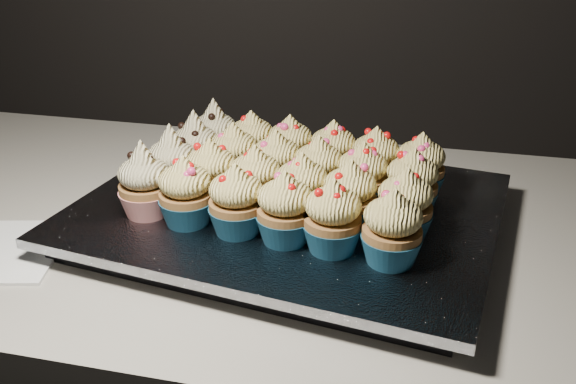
# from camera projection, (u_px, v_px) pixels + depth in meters

# --- Properties ---
(worktop) EXTENTS (2.44, 0.64, 0.04)m
(worktop) POSITION_uv_depth(u_px,v_px,m) (397.00, 244.00, 0.81)
(worktop) COLOR beige
(worktop) RESTS_ON cabinet
(baking_tray) EXTENTS (0.51, 0.41, 0.02)m
(baking_tray) POSITION_uv_depth(u_px,v_px,m) (288.00, 220.00, 0.80)
(baking_tray) COLOR black
(baking_tray) RESTS_ON worktop
(foil_lining) EXTENTS (0.55, 0.46, 0.01)m
(foil_lining) POSITION_uv_depth(u_px,v_px,m) (288.00, 208.00, 0.79)
(foil_lining) COLOR silver
(foil_lining) RESTS_ON baking_tray
(cupcake_0) EXTENTS (0.06, 0.06, 0.10)m
(cupcake_0) POSITION_uv_depth(u_px,v_px,m) (145.00, 183.00, 0.75)
(cupcake_0) COLOR red
(cupcake_0) RESTS_ON foil_lining
(cupcake_1) EXTENTS (0.06, 0.06, 0.08)m
(cupcake_1) POSITION_uv_depth(u_px,v_px,m) (186.00, 193.00, 0.73)
(cupcake_1) COLOR #195577
(cupcake_1) RESTS_ON foil_lining
(cupcake_2) EXTENTS (0.06, 0.06, 0.08)m
(cupcake_2) POSITION_uv_depth(u_px,v_px,m) (236.00, 202.00, 0.71)
(cupcake_2) COLOR #195577
(cupcake_2) RESTS_ON foil_lining
(cupcake_3) EXTENTS (0.06, 0.06, 0.08)m
(cupcake_3) POSITION_uv_depth(u_px,v_px,m) (285.00, 210.00, 0.69)
(cupcake_3) COLOR #195577
(cupcake_3) RESTS_ON foil_lining
(cupcake_4) EXTENTS (0.06, 0.06, 0.08)m
(cupcake_4) POSITION_uv_depth(u_px,v_px,m) (333.00, 218.00, 0.67)
(cupcake_4) COLOR #195577
(cupcake_4) RESTS_ON foil_lining
(cupcake_5) EXTENTS (0.06, 0.06, 0.08)m
(cupcake_5) POSITION_uv_depth(u_px,v_px,m) (392.00, 230.00, 0.65)
(cupcake_5) COLOR #195577
(cupcake_5) RESTS_ON foil_lining
(cupcake_6) EXTENTS (0.06, 0.06, 0.10)m
(cupcake_6) POSITION_uv_depth(u_px,v_px,m) (172.00, 165.00, 0.80)
(cupcake_6) COLOR red
(cupcake_6) RESTS_ON foil_lining
(cupcake_7) EXTENTS (0.06, 0.06, 0.08)m
(cupcake_7) POSITION_uv_depth(u_px,v_px,m) (211.00, 174.00, 0.78)
(cupcake_7) COLOR #195577
(cupcake_7) RESTS_ON foil_lining
(cupcake_8) EXTENTS (0.06, 0.06, 0.08)m
(cupcake_8) POSITION_uv_depth(u_px,v_px,m) (255.00, 181.00, 0.76)
(cupcake_8) COLOR #195577
(cupcake_8) RESTS_ON foil_lining
(cupcake_9) EXTENTS (0.06, 0.06, 0.08)m
(cupcake_9) POSITION_uv_depth(u_px,v_px,m) (302.00, 189.00, 0.74)
(cupcake_9) COLOR #195577
(cupcake_9) RESTS_ON foil_lining
(cupcake_10) EXTENTS (0.06, 0.06, 0.08)m
(cupcake_10) POSITION_uv_depth(u_px,v_px,m) (350.00, 197.00, 0.72)
(cupcake_10) COLOR #195577
(cupcake_10) RESTS_ON foil_lining
(cupcake_11) EXTENTS (0.06, 0.06, 0.08)m
(cupcake_11) POSITION_uv_depth(u_px,v_px,m) (405.00, 206.00, 0.70)
(cupcake_11) COLOR #195577
(cupcake_11) RESTS_ON foil_lining
(cupcake_12) EXTENTS (0.06, 0.06, 0.10)m
(cupcake_12) POSITION_uv_depth(u_px,v_px,m) (196.00, 149.00, 0.85)
(cupcake_12) COLOR red
(cupcake_12) RESTS_ON foil_lining
(cupcake_13) EXTENTS (0.06, 0.06, 0.08)m
(cupcake_13) POSITION_uv_depth(u_px,v_px,m) (234.00, 156.00, 0.83)
(cupcake_13) COLOR #195577
(cupcake_13) RESTS_ON foil_lining
(cupcake_14) EXTENTS (0.06, 0.06, 0.08)m
(cupcake_14) POSITION_uv_depth(u_px,v_px,m) (276.00, 164.00, 0.81)
(cupcake_14) COLOR #195577
(cupcake_14) RESTS_ON foil_lining
(cupcake_15) EXTENTS (0.06, 0.06, 0.08)m
(cupcake_15) POSITION_uv_depth(u_px,v_px,m) (318.00, 171.00, 0.79)
(cupcake_15) COLOR #195577
(cupcake_15) RESTS_ON foil_lining
(cupcake_16) EXTENTS (0.06, 0.06, 0.08)m
(cupcake_16) POSITION_uv_depth(u_px,v_px,m) (362.00, 177.00, 0.77)
(cupcake_16) COLOR #195577
(cupcake_16) RESTS_ON foil_lining
(cupcake_17) EXTENTS (0.06, 0.06, 0.08)m
(cupcake_17) POSITION_uv_depth(u_px,v_px,m) (412.00, 184.00, 0.75)
(cupcake_17) COLOR #195577
(cupcake_17) RESTS_ON foil_lining
(cupcake_18) EXTENTS (0.06, 0.06, 0.10)m
(cupcake_18) POSITION_uv_depth(u_px,v_px,m) (215.00, 136.00, 0.89)
(cupcake_18) COLOR red
(cupcake_18) RESTS_ON foil_lining
(cupcake_19) EXTENTS (0.06, 0.06, 0.08)m
(cupcake_19) POSITION_uv_depth(u_px,v_px,m) (252.00, 143.00, 0.87)
(cupcake_19) COLOR #195577
(cupcake_19) RESTS_ON foil_lining
(cupcake_20) EXTENTS (0.06, 0.06, 0.08)m
(cupcake_20) POSITION_uv_depth(u_px,v_px,m) (290.00, 148.00, 0.86)
(cupcake_20) COLOR #195577
(cupcake_20) RESTS_ON foil_lining
(cupcake_21) EXTENTS (0.06, 0.06, 0.08)m
(cupcake_21) POSITION_uv_depth(u_px,v_px,m) (333.00, 153.00, 0.84)
(cupcake_21) COLOR #195577
(cupcake_21) RESTS_ON foil_lining
(cupcake_22) EXTENTS (0.06, 0.06, 0.08)m
(cupcake_22) POSITION_uv_depth(u_px,v_px,m) (375.00, 161.00, 0.82)
(cupcake_22) COLOR #195577
(cupcake_22) RESTS_ON foil_lining
(cupcake_23) EXTENTS (0.06, 0.06, 0.08)m
(cupcake_23) POSITION_uv_depth(u_px,v_px,m) (420.00, 167.00, 0.80)
(cupcake_23) COLOR #195577
(cupcake_23) RESTS_ON foil_lining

